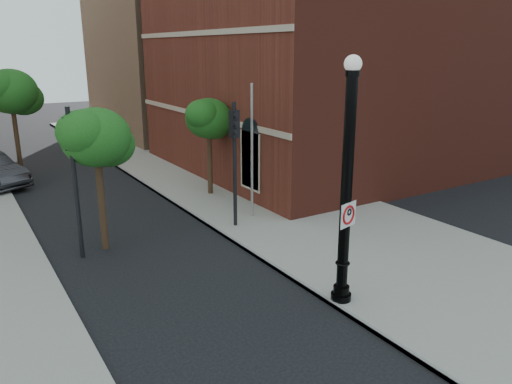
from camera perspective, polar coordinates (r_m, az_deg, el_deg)
ground at (r=13.08m, az=1.42°, el=-15.09°), size 120.00×120.00×0.00m
sidewalk_right at (r=23.81m, az=0.27°, el=-0.29°), size 8.00×60.00×0.12m
curb_edge at (r=22.05m, az=-8.45°, el=-1.79°), size 0.10×60.00×0.14m
brick_wall_building at (r=32.20m, az=12.02°, el=14.83°), size 22.30×16.30×12.50m
bg_building_tan_b at (r=45.16m, az=-2.62°, el=16.35°), size 22.00×14.00×14.00m
lamppost at (r=13.13m, az=10.26°, el=-0.57°), size 0.56×0.56×6.64m
no_parking_sign at (r=13.12m, az=10.51°, el=-2.55°), size 0.64×0.20×0.66m
traffic_signal_left at (r=16.93m, az=-20.20°, el=3.61°), size 0.41×0.45×5.05m
traffic_signal_right at (r=18.73m, az=-2.46°, el=5.39°), size 0.34×0.42×4.90m
utility_pole at (r=19.96m, az=-0.47°, el=4.46°), size 0.11×0.11×5.50m
street_tree_a at (r=17.45m, az=-17.75°, el=5.81°), size 2.74×2.47×4.93m
street_tree_b at (r=29.32m, az=-26.16°, el=10.17°), size 3.21×2.90×5.79m
street_tree_c at (r=23.27m, az=-5.41°, el=8.25°), size 2.56×2.31×4.61m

